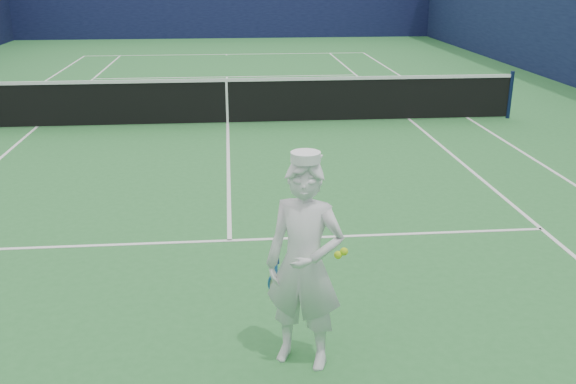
# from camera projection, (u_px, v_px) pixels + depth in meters

# --- Properties ---
(ground) EXTENTS (80.00, 80.00, 0.00)m
(ground) POSITION_uv_depth(u_px,v_px,m) (228.00, 124.00, 14.13)
(ground) COLOR #2B7334
(ground) RESTS_ON ground
(court_markings) EXTENTS (11.03, 23.83, 0.01)m
(court_markings) POSITION_uv_depth(u_px,v_px,m) (228.00, 124.00, 14.13)
(court_markings) COLOR white
(court_markings) RESTS_ON ground
(windscreen_fence) EXTENTS (20.12, 36.12, 4.00)m
(windscreen_fence) POSITION_uv_depth(u_px,v_px,m) (225.00, 31.00, 13.47)
(windscreen_fence) COLOR #0F1338
(windscreen_fence) RESTS_ON ground
(tennis_net) EXTENTS (12.88, 0.09, 1.07)m
(tennis_net) POSITION_uv_depth(u_px,v_px,m) (227.00, 99.00, 13.95)
(tennis_net) COLOR #141E4C
(tennis_net) RESTS_ON ground
(tennis_player) EXTENTS (0.80, 0.75, 1.91)m
(tennis_player) POSITION_uv_depth(u_px,v_px,m) (304.00, 265.00, 5.36)
(tennis_player) COLOR white
(tennis_player) RESTS_ON ground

